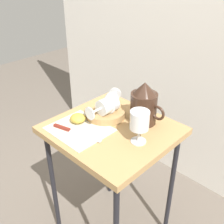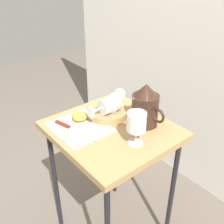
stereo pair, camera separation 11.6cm
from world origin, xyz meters
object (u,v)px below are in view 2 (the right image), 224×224
basket_tray (108,113)px  apple_half_left (80,116)px  pitcher (145,109)px  wine_glass_tipped_near (109,105)px  wine_glass_upright (136,124)px  wine_glass_tipped_far (113,102)px  table (112,141)px  knife (70,128)px

basket_tray → apple_half_left: size_ratio=2.66×
apple_half_left → pitcher: bearing=45.5°
basket_tray → apple_half_left: apple_half_left is taller
basket_tray → wine_glass_tipped_near: 0.06m
wine_glass_upright → wine_glass_tipped_far: bearing=161.9°
basket_tray → wine_glass_tipped_far: 0.06m
wine_glass_tipped_near → wine_glass_tipped_far: 0.04m
table → wine_glass_tipped_near: 0.16m
table → wine_glass_tipped_near: bearing=152.2°
wine_glass_upright → wine_glass_tipped_near: wine_glass_upright is taller
wine_glass_tipped_near → basket_tray: bearing=150.9°
table → apple_half_left: bearing=-150.5°
pitcher → wine_glass_upright: bearing=-59.1°
wine_glass_tipped_far → knife: 0.23m
pitcher → wine_glass_tipped_far: (-0.15, -0.06, -0.01)m
knife → pitcher: bearing=58.4°
wine_glass_upright → pitcher: bearing=120.9°
table → wine_glass_tipped_far: wine_glass_tipped_far is taller
pitcher → apple_half_left: 0.30m
basket_tray → wine_glass_upright: 0.26m
table → pitcher: pitcher is taller
wine_glass_tipped_near → apple_half_left: 0.14m
pitcher → wine_glass_tipped_far: 0.16m
wine_glass_tipped_near → apple_half_left: size_ratio=2.16×
pitcher → wine_glass_upright: 0.16m
wine_glass_upright → wine_glass_tipped_far: 0.24m
basket_tray → knife: size_ratio=0.80×
wine_glass_upright → wine_glass_tipped_far: wine_glass_upright is taller
pitcher → apple_half_left: (-0.21, -0.21, -0.06)m
table → wine_glass_tipped_far: size_ratio=4.46×
wine_glass_tipped_near → wine_glass_upright: bearing=-10.5°
table → apple_half_left: 0.19m
basket_tray → pitcher: (0.16, 0.08, 0.06)m
wine_glass_tipped_far → pitcher: bearing=22.9°
wine_glass_tipped_far → apple_half_left: wine_glass_tipped_far is taller
pitcher → wine_glass_tipped_far: size_ratio=1.25×
wine_glass_upright → table: bearing=178.1°
table → wine_glass_upright: bearing=-1.9°
table → wine_glass_tipped_near: size_ratio=4.55×
wine_glass_upright → apple_half_left: wine_glass_upright is taller
table → wine_glass_tipped_near: (-0.07, 0.04, 0.15)m
basket_tray → wine_glass_tipped_far: (0.01, 0.02, 0.05)m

